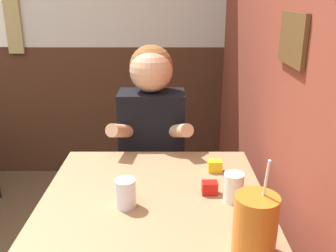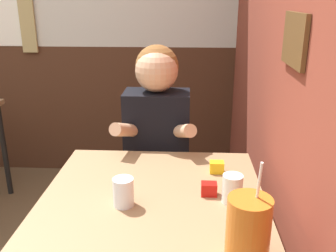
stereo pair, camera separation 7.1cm
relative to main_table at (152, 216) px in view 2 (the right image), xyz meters
name	(u,v)px [view 2 (the right image)]	position (x,y,z in m)	size (l,w,h in m)	color
brick_wall_right	(271,26)	(0.54, 0.71, 0.65)	(0.08, 4.20, 2.70)	brown
back_wall	(51,14)	(-0.98, 1.84, 0.66)	(5.94, 0.09, 2.70)	silver
main_table	(152,216)	(0.00, 0.00, 0.00)	(0.85, 0.92, 0.77)	#93704C
person_seated	(157,154)	(-0.03, 0.63, -0.02)	(0.42, 0.41, 1.26)	black
cocktail_pitcher	(248,228)	(0.31, -0.30, 0.17)	(0.13, 0.13, 0.31)	#C6661E
glass_near_pitcher	(123,192)	(-0.10, -0.04, 0.13)	(0.08, 0.08, 0.11)	silver
glass_center	(232,189)	(0.30, 0.00, 0.13)	(0.07, 0.07, 0.11)	silver
condiment_ketchup	(209,189)	(0.21, 0.05, 0.10)	(0.06, 0.04, 0.05)	#B7140F
condiment_mustard	(217,167)	(0.26, 0.24, 0.10)	(0.06, 0.04, 0.05)	yellow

